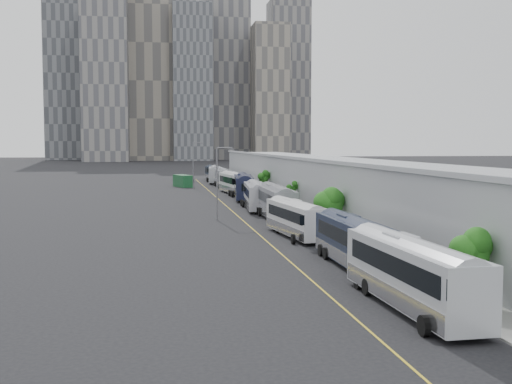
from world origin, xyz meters
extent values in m
plane|color=black|center=(0.00, 0.00, 0.00)|extent=(800.00, 800.00, 0.00)
cube|color=gray|center=(9.00, 55.00, 0.06)|extent=(10.00, 170.00, 0.12)
cube|color=gold|center=(-1.50, 55.00, 0.01)|extent=(0.12, 160.00, 0.02)
cube|color=gray|center=(13.00, 55.00, 3.40)|extent=(12.00, 160.00, 6.80)
cube|color=gray|center=(13.00, 55.00, 5.85)|extent=(12.45, 160.40, 2.57)
cube|color=gray|center=(7.10, 55.00, 7.00)|extent=(0.30, 160.00, 0.40)
cube|color=slate|center=(-35.00, 300.00, 47.50)|extent=(22.00, 22.00, 95.00)
cube|color=gray|center=(-12.00, 320.00, 60.00)|extent=(26.00, 24.00, 120.00)
cube|color=slate|center=(8.00, 310.00, 40.00)|extent=(20.00, 20.00, 80.00)
cube|color=slate|center=(28.00, 330.00, 52.50)|extent=(24.00, 24.00, 105.00)
cube|color=gray|center=(48.00, 305.00, 35.00)|extent=(18.00, 18.00, 70.00)
cube|color=slate|center=(-55.00, 340.00, 55.00)|extent=(28.00, 26.00, 110.00)
cube|color=slate|center=(65.00, 340.00, 45.00)|extent=(22.00, 22.00, 90.00)
cube|color=#B5B8C0|center=(2.06, 7.22, 1.97)|extent=(3.08, 13.38, 3.22)
cube|color=black|center=(2.06, 7.02, 2.55)|extent=(3.09, 11.79, 1.10)
cube|color=silver|center=(2.06, 7.22, 0.94)|extent=(3.11, 13.12, 1.03)
cube|color=#B5B8C0|center=(2.06, 8.76, 3.74)|extent=(1.40, 2.29, 0.31)
cube|color=#161D31|center=(2.68, 19.19, 1.86)|extent=(2.56, 12.57, 3.04)
cube|color=black|center=(2.68, 18.99, 2.41)|extent=(2.61, 11.06, 1.03)
cube|color=silver|center=(2.68, 19.19, 0.89)|extent=(2.60, 12.32, 0.97)
cube|color=#161D31|center=(2.68, 20.64, 3.53)|extent=(1.26, 2.13, 0.29)
cube|color=silver|center=(1.74, 34.53, 1.78)|extent=(3.64, 12.19, 2.91)
cube|color=black|center=(1.74, 34.34, 2.30)|extent=(3.55, 10.77, 0.99)
cube|color=silver|center=(1.74, 34.53, 0.85)|extent=(3.66, 11.96, 0.93)
cube|color=silver|center=(1.74, 35.91, 3.37)|extent=(1.41, 2.15, 0.28)
cube|color=slate|center=(2.55, 49.02, 2.04)|extent=(3.07, 13.86, 3.34)
cube|color=black|center=(2.55, 48.81, 2.65)|extent=(3.09, 12.20, 1.14)
cube|color=silver|center=(2.55, 49.02, 0.97)|extent=(3.10, 13.58, 1.07)
cube|color=slate|center=(2.55, 50.62, 3.87)|extent=(1.43, 2.37, 0.32)
cube|color=#A0A1AA|center=(1.91, 60.32, 1.90)|extent=(3.63, 13.03, 3.12)
cube|color=black|center=(1.91, 60.12, 2.47)|extent=(3.57, 11.50, 1.06)
cube|color=silver|center=(1.91, 60.32, 0.91)|extent=(3.65, 12.78, 1.00)
cube|color=#A0A1AA|center=(1.91, 61.80, 3.61)|extent=(1.46, 2.28, 0.30)
cube|color=black|center=(2.52, 76.79, 2.04)|extent=(4.14, 14.01, 3.34)
cube|color=black|center=(2.52, 76.58, 2.65)|extent=(4.03, 12.37, 1.14)
cube|color=silver|center=(2.52, 76.79, 0.97)|extent=(4.15, 13.74, 1.07)
cube|color=black|center=(2.52, 78.38, 3.87)|extent=(1.61, 2.46, 0.32)
cube|color=silver|center=(2.27, 88.08, 1.95)|extent=(3.95, 13.35, 3.19)
cube|color=black|center=(2.27, 87.87, 2.52)|extent=(3.85, 11.79, 1.08)
cube|color=silver|center=(2.27, 88.08, 0.93)|extent=(3.96, 13.10, 1.02)
cube|color=silver|center=(2.27, 89.59, 3.69)|extent=(1.53, 2.35, 0.30)
cube|color=slate|center=(2.23, 104.21, 1.95)|extent=(2.86, 13.24, 3.20)
cube|color=black|center=(2.23, 104.00, 2.53)|extent=(2.90, 11.66, 1.09)
cube|color=silver|center=(2.23, 104.21, 0.93)|extent=(2.90, 12.98, 1.02)
cube|color=slate|center=(2.23, 105.73, 3.71)|extent=(1.36, 2.26, 0.30)
cube|color=#91939A|center=(1.84, 119.69, 1.94)|extent=(3.82, 13.28, 3.17)
cube|color=black|center=(1.84, 119.49, 2.51)|extent=(3.74, 11.72, 1.08)
cube|color=silver|center=(1.84, 119.69, 0.92)|extent=(3.84, 13.02, 1.02)
cube|color=#91939A|center=(1.84, 121.20, 3.68)|extent=(1.51, 2.33, 0.30)
cube|color=#162133|center=(2.73, 130.83, 1.77)|extent=(3.52, 12.15, 2.90)
cube|color=black|center=(2.73, 130.64, 2.30)|extent=(3.44, 10.72, 0.99)
cube|color=silver|center=(2.73, 130.83, 0.84)|extent=(3.54, 11.91, 0.93)
cube|color=#162133|center=(2.73, 132.21, 3.36)|extent=(1.38, 2.13, 0.28)
cylinder|color=black|center=(5.68, 7.78, 1.50)|extent=(0.18, 0.18, 3.00)
sphere|color=#135414|center=(5.68, 7.78, 3.08)|extent=(2.24, 2.24, 2.24)
cylinder|color=black|center=(5.35, 35.99, 1.54)|extent=(0.18, 0.18, 3.09)
sphere|color=#135414|center=(5.35, 35.99, 3.27)|extent=(2.91, 2.91, 2.91)
cylinder|color=black|center=(6.26, 57.06, 1.55)|extent=(0.18, 0.18, 3.10)
sphere|color=#135414|center=(6.26, 57.06, 3.01)|extent=(1.08, 1.08, 1.08)
cylinder|color=black|center=(6.01, 77.84, 1.77)|extent=(0.18, 0.18, 3.54)
sphere|color=#135414|center=(6.01, 77.84, 3.49)|extent=(1.58, 1.58, 1.58)
cylinder|color=#59595E|center=(-4.48, 48.87, 4.30)|extent=(0.18, 0.18, 8.59)
cylinder|color=#59595E|center=(-3.58, 48.87, 8.49)|extent=(1.80, 0.14, 0.14)
cube|color=#59595E|center=(-2.78, 48.87, 8.34)|extent=(0.50, 0.22, 0.18)
cylinder|color=#59595E|center=(-4.10, 101.73, 4.63)|extent=(0.18, 0.18, 9.25)
cylinder|color=#59595E|center=(-3.20, 101.73, 9.15)|extent=(1.80, 0.14, 0.14)
cube|color=#59595E|center=(-2.40, 101.73, 9.00)|extent=(0.50, 0.22, 0.18)
cube|color=#144423|center=(-5.91, 107.16, 1.24)|extent=(3.99, 6.18, 2.49)
imported|color=black|center=(-4.46, 122.13, 0.79)|extent=(3.60, 6.08, 1.58)
camera|label=1|loc=(-11.62, -25.36, 9.02)|focal=45.00mm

